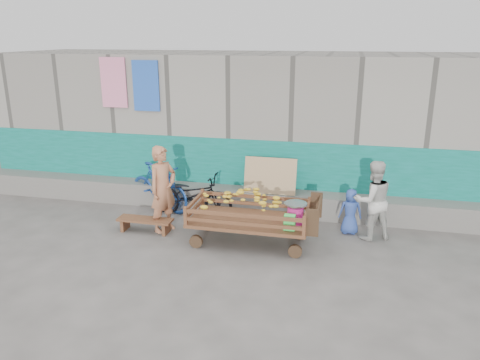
% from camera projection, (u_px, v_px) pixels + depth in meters
% --- Properties ---
extents(ground, '(80.00, 80.00, 0.00)m').
position_uv_depth(ground, '(226.00, 265.00, 7.16)').
color(ground, '#514D49').
rests_on(ground, ground).
extents(building_wall, '(12.00, 3.50, 3.00)m').
position_uv_depth(building_wall, '(271.00, 124.00, 10.50)').
color(building_wall, gray).
rests_on(building_wall, ground).
extents(banana_cart, '(2.15, 0.98, 0.92)m').
position_uv_depth(banana_cart, '(247.00, 209.00, 7.74)').
color(banana_cart, '#5A2E1E').
rests_on(banana_cart, ground).
extents(bench, '(0.99, 0.30, 0.25)m').
position_uv_depth(bench, '(145.00, 222.00, 8.33)').
color(bench, '#5A2E1E').
rests_on(bench, ground).
extents(vendor_man, '(0.59, 0.67, 1.55)m').
position_uv_depth(vendor_man, '(163.00, 189.00, 8.23)').
color(vendor_man, '#B6734F').
rests_on(vendor_man, ground).
extents(woman, '(0.83, 0.75, 1.39)m').
position_uv_depth(woman, '(373.00, 200.00, 7.92)').
color(woman, silver).
rests_on(woman, ground).
extents(child, '(0.42, 0.29, 0.82)m').
position_uv_depth(child, '(350.00, 212.00, 8.20)').
color(child, '#324FA6').
rests_on(child, ground).
extents(bicycle_dark, '(1.64, 0.63, 0.85)m').
position_uv_depth(bicycle_dark, '(192.00, 195.00, 9.01)').
color(bicycle_dark, black).
rests_on(bicycle_dark, ground).
extents(bicycle_blue, '(1.60, 1.05, 0.94)m').
position_uv_depth(bicycle_blue, '(159.00, 187.00, 9.34)').
color(bicycle_blue, '#1C4392').
rests_on(bicycle_blue, ground).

